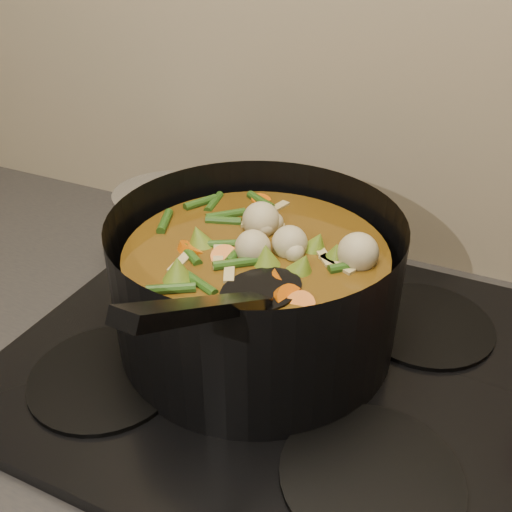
% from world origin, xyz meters
% --- Properties ---
extents(stovetop, '(0.62, 0.54, 0.03)m').
position_xyz_m(stovetop, '(0.00, 1.93, 0.92)').
color(stovetop, black).
rests_on(stovetop, counter).
extents(stockpot, '(0.41, 0.50, 0.25)m').
position_xyz_m(stockpot, '(-0.03, 1.94, 1.01)').
color(stockpot, black).
rests_on(stockpot, stovetop).
extents(saucepan, '(0.16, 0.16, 0.13)m').
position_xyz_m(saucepan, '(-0.24, 2.07, 0.98)').
color(saucepan, silver).
rests_on(saucepan, stovetop).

